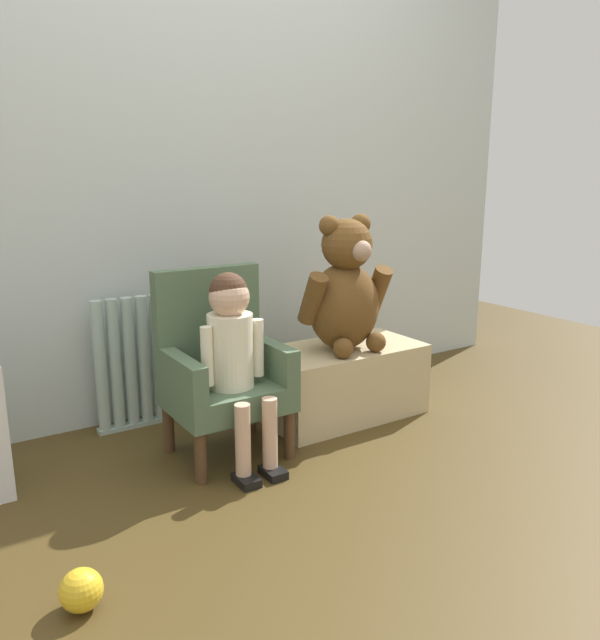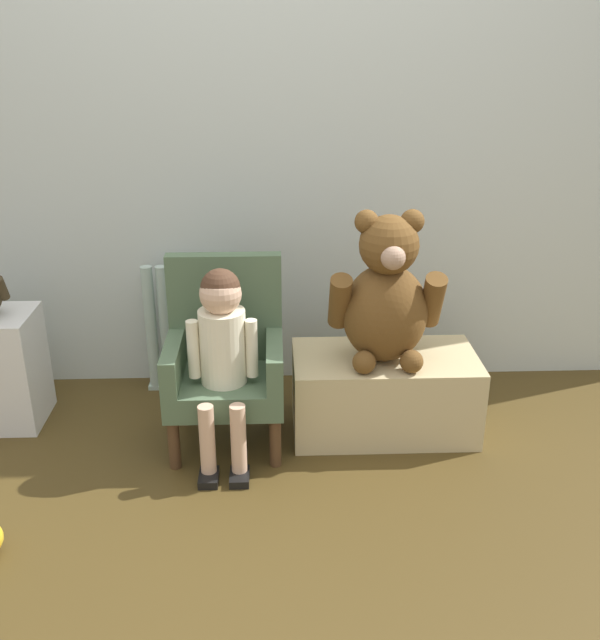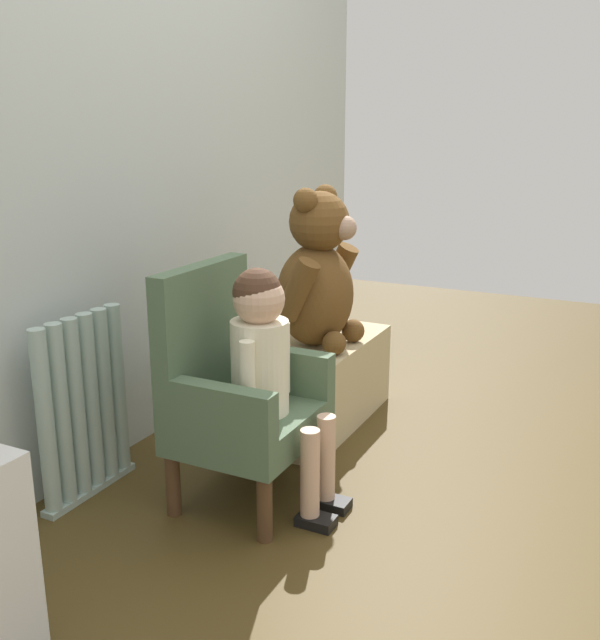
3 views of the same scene
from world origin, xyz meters
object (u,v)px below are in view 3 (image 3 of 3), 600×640
Objects in this scene: radiator at (84,408)px; low_bench at (311,382)px; child_armchair at (235,391)px; child_figure at (267,355)px; large_teddy_bear at (317,277)px.

low_bench is (0.81, -0.38, -0.12)m from radiator.
child_armchair reaches higher than radiator.
child_figure is (0.00, -0.11, 0.13)m from child_armchair.
radiator is 0.90m from low_bench.
child_figure is 1.24× the size of large_teddy_bear.
child_figure is 1.02× the size of low_bench.
radiator is at bearing 152.76° from large_teddy_bear.
radiator is 0.94m from large_teddy_bear.
child_figure is (0.19, -0.53, 0.19)m from radiator.
child_armchair is (0.19, -0.42, 0.06)m from radiator.
radiator reaches higher than low_bench.
large_teddy_bear reaches higher than child_figure.
low_bench is at bearing 14.05° from child_figure.
child_figure is at bearing -168.48° from large_teddy_bear.
child_armchair is 1.23× the size of large_teddy_bear.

